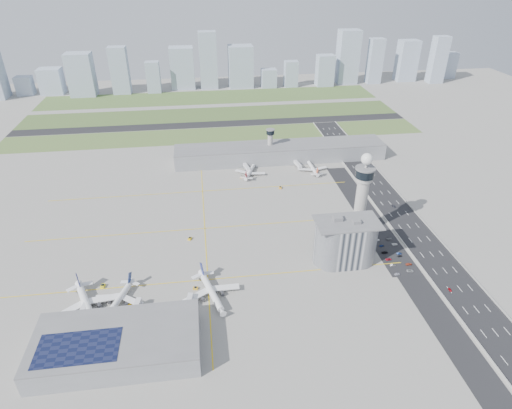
{
  "coord_description": "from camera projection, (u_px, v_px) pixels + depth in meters",
  "views": [
    {
      "loc": [
        -38.08,
        -244.08,
        178.97
      ],
      "look_at": [
        0.0,
        35.0,
        15.0
      ],
      "focal_mm": 30.0,
      "sensor_mm": 36.0,
      "label": 1
    }
  ],
  "objects": [
    {
      "name": "admin_building",
      "position": [
        345.0,
        242.0,
        283.03
      ],
      "size": [
        42.0,
        24.0,
        33.5
      ],
      "color": "#B2B2B7",
      "rests_on": "ground"
    },
    {
      "name": "car_hw_1",
      "position": [
        394.0,
        206.0,
        351.97
      ],
      "size": [
        1.66,
        4.0,
        1.29
      ],
      "primitive_type": "imported",
      "rotation": [
        0.0,
        0.0,
        0.08
      ],
      "color": "black",
      "rests_on": "ground"
    },
    {
      "name": "parking_lot",
      "position": [
        393.0,
        256.0,
        294.91
      ],
      "size": [
        20.0,
        44.0,
        0.1
      ],
      "primitive_type": "cube",
      "color": "black",
      "rests_on": "ground"
    },
    {
      "name": "car_hw_0",
      "position": [
        450.0,
        290.0,
        264.04
      ],
      "size": [
        1.59,
        3.39,
        1.12
      ],
      "primitive_type": "imported",
      "rotation": [
        0.0,
        0.0,
        -0.08
      ],
      "color": "#A60B15",
      "rests_on": "ground"
    },
    {
      "name": "grass_strip_0",
      "position": [
        217.0,
        135.0,
        493.81
      ],
      "size": [
        480.0,
        50.0,
        0.08
      ],
      "primitive_type": "cube",
      "color": "#4C6831",
      "rests_on": "ground"
    },
    {
      "name": "ground",
      "position": [
        263.0,
        247.0,
        303.49
      ],
      "size": [
        1000.0,
        1000.0,
        0.0
      ],
      "primitive_type": "plane",
      "color": "#9A978F"
    },
    {
      "name": "skyline_bldg_4",
      "position": [
        81.0,
        75.0,
        619.96
      ],
      "size": [
        35.81,
        28.65,
        60.36
      ],
      "primitive_type": "cube",
      "color": "#9EADC1",
      "rests_on": "ground"
    },
    {
      "name": "airplane_near_c",
      "position": [
        212.0,
        289.0,
        256.38
      ],
      "size": [
        46.57,
        50.87,
        11.87
      ],
      "primitive_type": null,
      "rotation": [
        0.0,
        0.0,
        -1.28
      ],
      "color": "white",
      "rests_on": "ground"
    },
    {
      "name": "barrier_left",
      "position": [
        398.0,
        236.0,
        314.99
      ],
      "size": [
        0.6,
        500.0,
        1.2
      ],
      "primitive_type": "cube",
      "color": "#9E9E99",
      "rests_on": "ground"
    },
    {
      "name": "skyline_bldg_3",
      "position": [
        52.0,
        81.0,
        634.06
      ],
      "size": [
        32.3,
        25.84,
        36.93
      ],
      "primitive_type": "cube",
      "color": "#9EADC1",
      "rests_on": "ground"
    },
    {
      "name": "jet_bridge_near_1",
      "position": [
        133.0,
        318.0,
        240.13
      ],
      "size": [
        5.39,
        14.31,
        5.7
      ],
      "primitive_type": null,
      "rotation": [
        0.0,
        0.0,
        1.4
      ],
      "color": "silver",
      "rests_on": "ground"
    },
    {
      "name": "taxiway_line_v",
      "position": [
        205.0,
        228.0,
        324.51
      ],
      "size": [
        0.6,
        260.0,
        0.01
      ],
      "primitive_type": "cube",
      "color": "yellow",
      "rests_on": "ground"
    },
    {
      "name": "near_terminal",
      "position": [
        117.0,
        344.0,
        219.74
      ],
      "size": [
        84.0,
        42.0,
        13.0
      ],
      "color": "gray",
      "rests_on": "ground"
    },
    {
      "name": "car_lot_2",
      "position": [
        389.0,
        259.0,
        290.54
      ],
      "size": [
        4.38,
        2.35,
        1.17
      ],
      "primitive_type": "imported",
      "rotation": [
        0.0,
        0.0,
        1.67
      ],
      "color": "#A81727",
      "rests_on": "ground"
    },
    {
      "name": "airplane_far_b",
      "position": [
        312.0,
        166.0,
        410.16
      ],
      "size": [
        30.59,
        35.61,
        9.7
      ],
      "primitive_type": null,
      "rotation": [
        0.0,
        0.0,
        1.6
      ],
      "color": "white",
      "rests_on": "ground"
    },
    {
      "name": "car_lot_0",
      "position": [
        397.0,
        274.0,
        276.99
      ],
      "size": [
        4.02,
        2.11,
        1.31
      ],
      "primitive_type": "imported",
      "rotation": [
        0.0,
        0.0,
        1.72
      ],
      "color": "silver",
      "rests_on": "ground"
    },
    {
      "name": "airplane_near_a",
      "position": [
        86.0,
        302.0,
        246.26
      ],
      "size": [
        53.39,
        56.97,
        12.72
      ],
      "primitive_type": null,
      "rotation": [
        0.0,
        0.0,
        -1.17
      ],
      "color": "white",
      "rests_on": "ground"
    },
    {
      "name": "skyline_bldg_15",
      "position": [
        407.0,
        61.0,
        695.88
      ],
      "size": [
        30.25,
        24.2,
        63.4
      ],
      "primitive_type": "cube",
      "color": "#9EADC1",
      "rests_on": "ground"
    },
    {
      "name": "skyline_bldg_8",
      "position": [
        208.0,
        60.0,
        649.8
      ],
      "size": [
        26.33,
        21.06,
        83.39
      ],
      "primitive_type": "cube",
      "color": "#9EADC1",
      "rests_on": "ground"
    },
    {
      "name": "car_lot_6",
      "position": [
        410.0,
        271.0,
        279.92
      ],
      "size": [
        4.6,
        2.34,
        1.25
      ],
      "primitive_type": "imported",
      "rotation": [
        0.0,
        0.0,
        1.51
      ],
      "color": "#ACAFB1",
      "rests_on": "ground"
    },
    {
      "name": "car_lot_3",
      "position": [
        385.0,
        252.0,
        297.28
      ],
      "size": [
        4.71,
        2.36,
        1.31
      ],
      "primitive_type": "imported",
      "rotation": [
        0.0,
        0.0,
        1.69
      ],
      "color": "black",
      "rests_on": "ground"
    },
    {
      "name": "skyline_bldg_7",
      "position": [
        182.0,
        68.0,
        655.26
      ],
      "size": [
        35.76,
        28.61,
        61.22
      ],
      "primitive_type": "cube",
      "color": "#9EADC1",
      "rests_on": "ground"
    },
    {
      "name": "taxiway_line_h_0",
      "position": [
        208.0,
        280.0,
        273.13
      ],
      "size": [
        260.0,
        0.6,
        0.01
      ],
      "primitive_type": "cube",
      "color": "yellow",
      "rests_on": "ground"
    },
    {
      "name": "skyline_bldg_13",
      "position": [
        348.0,
        57.0,
        677.6
      ],
      "size": [
        32.26,
        25.81,
        81.2
      ],
      "primitive_type": "cube",
      "color": "#9EADC1",
      "rests_on": "ground"
    },
    {
      "name": "skyline_bldg_14",
      "position": [
        375.0,
        61.0,
        679.91
      ],
      "size": [
        21.59,
        17.28,
        68.75
      ],
      "primitive_type": "cube",
      "color": "#9EADC1",
      "rests_on": "ground"
    },
    {
      "name": "car_lot_5",
      "position": [
        377.0,
        240.0,
        310.32
      ],
      "size": [
        3.33,
        1.19,
        1.1
      ],
      "primitive_type": "imported",
      "rotation": [
        0.0,
        0.0,
        1.58
      ],
      "color": "white",
      "rests_on": "ground"
    },
    {
      "name": "car_lot_1",
      "position": [
        393.0,
        265.0,
        284.97
      ],
      "size": [
        4.03,
        1.96,
        1.27
      ],
      "primitive_type": "imported",
      "rotation": [
        0.0,
        0.0,
        1.74
      ],
      "color": "gray",
      "rests_on": "ground"
    },
    {
      "name": "car_lot_4",
      "position": [
        382.0,
        246.0,
        304.25
      ],
      "size": [
        3.46,
        1.81,
        1.12
      ],
      "primitive_type": "imported",
      "rotation": [
        0.0,
        0.0,
        1.72
      ],
      "color": "navy",
      "rests_on": "ground"
    },
    {
      "name": "car_lot_9",
      "position": [
        399.0,
        253.0,
        296.18
      ],
      "size": [
        3.48,
        1.25,
        1.14
      ],
      "primitive_type": "imported",
      "rotation": [
        0.0,
        0.0,
        1.56
      ],
      "color": "navy",
      "rests_on": "ground"
    },
    {
      "name": "skyline_bldg_5",
      "position": [
        120.0,
        70.0,
        628.49
      ],
      "size": [
        25.49,
        20.39,
        66.89
      ],
      "primitive_type": "cube",
      "color": "#9EADC1",
      "rests_on": "ground"
    },
    {
      "name": "skyline_bldg_10",
      "position": [
        269.0,
        78.0,
        667.87
      ],
      "size": [
        23.01,
        18.41,
        27.75
      ],
      "primitive_type": "cube",
      "color": "#9EADC1",
      "rests_on": "ground"
    },
    {
      "name": "tug_2",
      "position": [
        195.0,
        288.0,
        264.93
      ],
      "size": [
        3.36,
        2.65,
        1.74
      ],
      "primitive_type": null,
      "rotation": [
        0.0,
        0.0,
        1.35
      ],
      "color": "gold",
      "rests_on": "ground"
    },
    {
      "name": "car_hw_4",
      "position": [
        335.0,
        143.0,
        470.8
      ],
      "size": [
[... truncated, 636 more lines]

